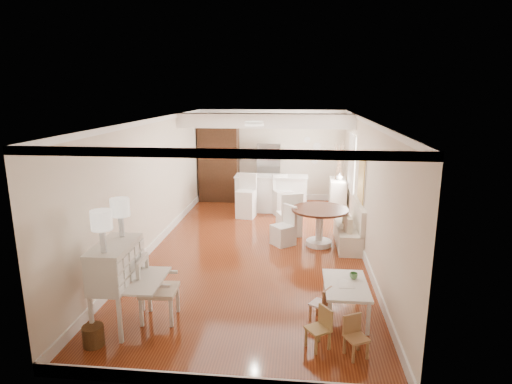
% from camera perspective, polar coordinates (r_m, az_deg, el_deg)
% --- Properties ---
extents(room, '(9.00, 9.04, 2.82)m').
position_cam_1_polar(room, '(9.18, 0.55, 4.69)').
color(room, brown).
rests_on(room, ground).
extents(secretary_bureau, '(1.02, 1.04, 1.27)m').
position_cam_1_polar(secretary_bureau, '(6.62, -18.05, -11.72)').
color(secretary_bureau, silver).
rests_on(secretary_bureau, ground).
extents(gustavian_armchair, '(0.60, 0.60, 0.98)m').
position_cam_1_polar(gustavian_armchair, '(6.69, -12.79, -12.48)').
color(gustavian_armchair, silver).
rests_on(gustavian_armchair, ground).
extents(wicker_basket, '(0.33, 0.33, 0.28)m').
position_cam_1_polar(wicker_basket, '(6.48, -20.87, -17.47)').
color(wicker_basket, '#56361A').
rests_on(wicker_basket, ground).
extents(kids_table, '(0.65, 1.08, 0.54)m').
position_cam_1_polar(kids_table, '(6.82, 11.80, -13.94)').
color(kids_table, silver).
rests_on(kids_table, ground).
extents(kids_chair_a, '(0.39, 0.39, 0.58)m').
position_cam_1_polar(kids_chair_a, '(6.02, 8.26, -17.56)').
color(kids_chair_a, '#AB874D').
rests_on(kids_chair_a, ground).
extents(kids_chair_b, '(0.37, 0.37, 0.55)m').
position_cam_1_polar(kids_chair_b, '(6.66, 8.54, -14.45)').
color(kids_chair_b, '#A8724C').
rests_on(kids_chair_b, ground).
extents(kids_chair_c, '(0.36, 0.36, 0.56)m').
position_cam_1_polar(kids_chair_c, '(5.95, 13.25, -18.33)').
color(kids_chair_c, '#A7794C').
rests_on(kids_chair_c, ground).
extents(banquette, '(0.52, 1.60, 0.98)m').
position_cam_1_polar(banquette, '(9.71, 12.20, -4.17)').
color(banquette, silver).
rests_on(banquette, ground).
extents(dining_table, '(1.50, 1.50, 0.85)m').
position_cam_1_polar(dining_table, '(9.59, 8.44, -4.65)').
color(dining_table, '#492417').
rests_on(dining_table, ground).
extents(slip_chair_near, '(0.61, 0.60, 0.89)m').
position_cam_1_polar(slip_chair_near, '(9.54, 3.64, -4.49)').
color(slip_chair_near, white).
rests_on(slip_chair_near, ground).
extents(slip_chair_far, '(0.65, 0.66, 1.06)m').
position_cam_1_polar(slip_chair_far, '(10.18, 4.44, -2.86)').
color(slip_chair_far, white).
rests_on(slip_chair_far, ground).
extents(breakfast_counter, '(2.05, 0.65, 1.03)m').
position_cam_1_polar(breakfast_counter, '(12.17, 2.04, -0.18)').
color(breakfast_counter, white).
rests_on(breakfast_counter, ground).
extents(bar_stool_left, '(0.54, 0.54, 1.18)m').
position_cam_1_polar(bar_stool_left, '(11.54, -1.34, -0.54)').
color(bar_stool_left, white).
rests_on(bar_stool_left, ground).
extents(bar_stool_right, '(0.58, 0.58, 1.11)m').
position_cam_1_polar(bar_stool_right, '(11.77, 3.52, -0.47)').
color(bar_stool_right, silver).
rests_on(bar_stool_right, ground).
extents(pantry_cabinet, '(1.20, 0.60, 2.30)m').
position_cam_1_polar(pantry_cabinet, '(13.31, -4.95, 3.74)').
color(pantry_cabinet, '#381E11').
rests_on(pantry_cabinet, ground).
extents(fridge, '(0.75, 0.65, 1.80)m').
position_cam_1_polar(fridge, '(13.11, 3.24, 2.51)').
color(fridge, silver).
rests_on(fridge, ground).
extents(sideboard, '(0.46, 1.00, 0.94)m').
position_cam_1_polar(sideboard, '(12.28, 10.82, -0.51)').
color(sideboard, white).
rests_on(sideboard, ground).
extents(pencil_cup, '(0.16, 0.16, 0.10)m').
position_cam_1_polar(pencil_cup, '(6.88, 12.89, -10.84)').
color(pencil_cup, '#64A45F').
rests_on(pencil_cup, kids_table).
extents(branch_vase, '(0.22, 0.22, 0.20)m').
position_cam_1_polar(branch_vase, '(12.13, 11.07, 2.07)').
color(branch_vase, white).
rests_on(branch_vase, sideboard).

